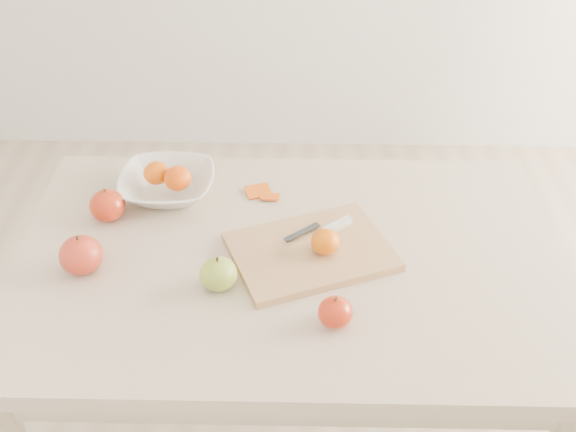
{
  "coord_description": "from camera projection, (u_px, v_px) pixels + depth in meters",
  "views": [
    {
      "loc": [
        0.03,
        -1.21,
        1.75
      ],
      "look_at": [
        0.0,
        0.05,
        0.82
      ],
      "focal_mm": 45.0,
      "sensor_mm": 36.0,
      "label": 1
    }
  ],
  "objects": [
    {
      "name": "bowl_tangerine_near",
      "position": [
        156.0,
        173.0,
        1.73
      ],
      "size": [
        0.06,
        0.06,
        0.06
      ],
      "primitive_type": "ellipsoid",
      "color": "#D15707",
      "rests_on": "fruit_bowl"
    },
    {
      "name": "board_tangerine",
      "position": [
        325.0,
        242.0,
        1.54
      ],
      "size": [
        0.06,
        0.06,
        0.05
      ],
      "primitive_type": "ellipsoid",
      "color": "#C75307",
      "rests_on": "cutting_board"
    },
    {
      "name": "table",
      "position": [
        288.0,
        289.0,
        1.63
      ],
      "size": [
        1.2,
        0.8,
        0.75
      ],
      "color": "beige",
      "rests_on": "ground"
    },
    {
      "name": "apple_red_a",
      "position": [
        107.0,
        205.0,
        1.66
      ],
      "size": [
        0.08,
        0.08,
        0.07
      ],
      "primitive_type": "ellipsoid",
      "color": "#940B03",
      "rests_on": "table"
    },
    {
      "name": "cutting_board",
      "position": [
        311.0,
        252.0,
        1.57
      ],
      "size": [
        0.4,
        0.35,
        0.02
      ],
      "primitive_type": "cube",
      "rotation": [
        0.0,
        0.0,
        0.38
      ],
      "color": "tan",
      "rests_on": "table"
    },
    {
      "name": "fruit_bowl",
      "position": [
        167.0,
        185.0,
        1.74
      ],
      "size": [
        0.23,
        0.23,
        0.06
      ],
      "primitive_type": "imported",
      "color": "white",
      "rests_on": "table"
    },
    {
      "name": "orange_peel_b",
      "position": [
        270.0,
        197.0,
        1.74
      ],
      "size": [
        0.05,
        0.04,
        0.01
      ],
      "primitive_type": "cube",
      "rotation": [
        -0.14,
        0.0,
        -0.04
      ],
      "color": "#DA510F",
      "rests_on": "table"
    },
    {
      "name": "apple_red_e",
      "position": [
        335.0,
        312.0,
        1.38
      ],
      "size": [
        0.07,
        0.07,
        0.06
      ],
      "primitive_type": "ellipsoid",
      "color": "#910207",
      "rests_on": "table"
    },
    {
      "name": "orange_peel_a",
      "position": [
        258.0,
        193.0,
        1.76
      ],
      "size": [
        0.07,
        0.06,
        0.01
      ],
      "primitive_type": "cube",
      "rotation": [
        0.21,
        0.0,
        0.33
      ],
      "color": "#D2550E",
      "rests_on": "table"
    },
    {
      "name": "paring_knife",
      "position": [
        332.0,
        226.0,
        1.61
      ],
      "size": [
        0.16,
        0.09,
        0.01
      ],
      "color": "silver",
      "rests_on": "cutting_board"
    },
    {
      "name": "apple_green",
      "position": [
        218.0,
        274.0,
        1.47
      ],
      "size": [
        0.08,
        0.08,
        0.07
      ],
      "primitive_type": "ellipsoid",
      "color": "olive",
      "rests_on": "table"
    },
    {
      "name": "apple_red_b",
      "position": [
        81.0,
        255.0,
        1.51
      ],
      "size": [
        0.09,
        0.09,
        0.08
      ],
      "primitive_type": "ellipsoid",
      "color": "maroon",
      "rests_on": "table"
    },
    {
      "name": "bowl_tangerine_far",
      "position": [
        178.0,
        178.0,
        1.71
      ],
      "size": [
        0.07,
        0.07,
        0.06
      ],
      "primitive_type": "ellipsoid",
      "color": "#E85108",
      "rests_on": "fruit_bowl"
    }
  ]
}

